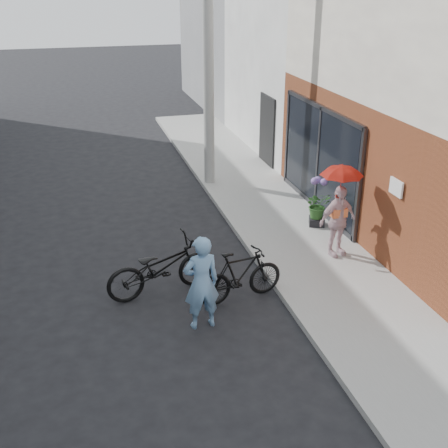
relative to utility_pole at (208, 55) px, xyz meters
name	(u,v)px	position (x,y,z in m)	size (l,w,h in m)	color
ground	(232,303)	(-1.10, -6.00, -3.50)	(80.00, 80.00, 0.00)	black
sidewalk	(299,240)	(1.00, -4.00, -3.44)	(2.20, 24.00, 0.12)	gray
curb	(248,246)	(-0.16, -4.00, -3.44)	(0.12, 24.00, 0.12)	#9E9E99
plaster_building	(368,37)	(6.10, 3.00, 0.00)	(8.00, 6.00, 7.00)	white
east_building_far	(288,21)	(6.10, 10.00, 0.00)	(8.00, 8.00, 7.00)	slate
utility_pole	(208,55)	(0.00, 0.00, 0.00)	(0.28, 0.28, 7.00)	#9E9E99
officer	(201,283)	(-1.78, -6.53, -2.68)	(0.60, 0.39, 1.64)	#6B97BF
bike_left	(161,267)	(-2.24, -5.31, -2.96)	(0.71, 2.04, 1.07)	black
bike_right	(240,276)	(-0.93, -5.91, -3.01)	(0.46, 1.64, 0.98)	black
kimono_woman	(337,221)	(1.40, -4.93, -2.64)	(0.87, 0.36, 1.48)	beige
parasol	(342,169)	(1.40, -4.93, -1.55)	(0.80, 0.80, 0.70)	red
planter	(317,221)	(1.64, -3.48, -3.29)	(0.34, 0.34, 0.18)	black
potted_plant	(318,205)	(1.64, -3.48, -2.89)	(0.56, 0.49, 0.62)	#2A5622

